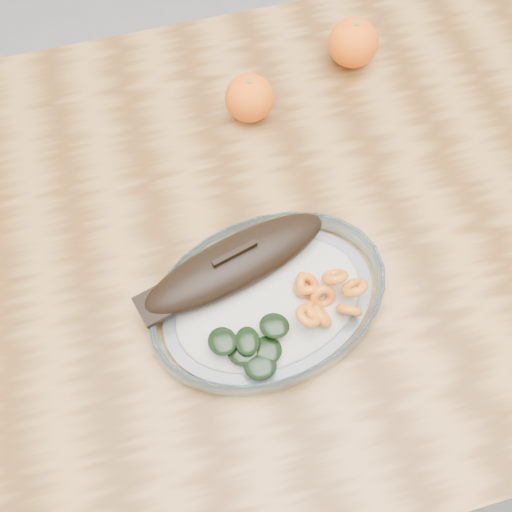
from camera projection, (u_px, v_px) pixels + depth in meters
name	position (u px, v px, depth m)	size (l,w,h in m)	color
ground	(290.00, 379.00, 1.53)	(3.00, 3.00, 0.00)	slate
dining_table	(311.00, 249.00, 0.95)	(1.20, 0.80, 0.75)	#593615
plated_meal	(267.00, 297.00, 0.78)	(0.63, 0.63, 0.08)	white
orange_left	(249.00, 98.00, 0.91)	(0.07, 0.07, 0.07)	#FF4405
orange_right	(353.00, 43.00, 0.96)	(0.07, 0.07, 0.07)	#FF4405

